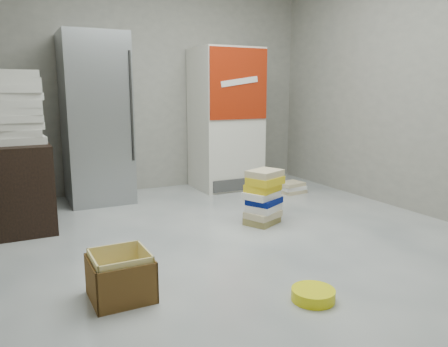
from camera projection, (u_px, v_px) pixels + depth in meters
ground at (260, 245)px, 3.66m from camera, size 5.00×5.00×0.00m
room_shell at (264, 21)px, 3.32m from camera, size 4.04×5.04×2.82m
steel_fridge at (96, 119)px, 4.95m from camera, size 0.70×0.72×1.90m
coke_cooler at (226, 119)px, 5.68m from camera, size 0.80×0.73×1.80m
wood_shelf at (23, 186)px, 4.05m from camera, size 0.50×0.80×0.80m
supply_box_stack at (17, 107)px, 3.92m from camera, size 0.44×0.44×0.65m
phonebook_stack_main at (263, 197)px, 4.20m from camera, size 0.42×0.39×0.53m
phonebook_stack_side at (291, 188)px, 5.49m from camera, size 0.36×0.28×0.14m
cardboard_box at (121, 279)px, 2.71m from camera, size 0.37×0.37×0.30m
bucket_lid at (313, 295)px, 2.69m from camera, size 0.32×0.32×0.07m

